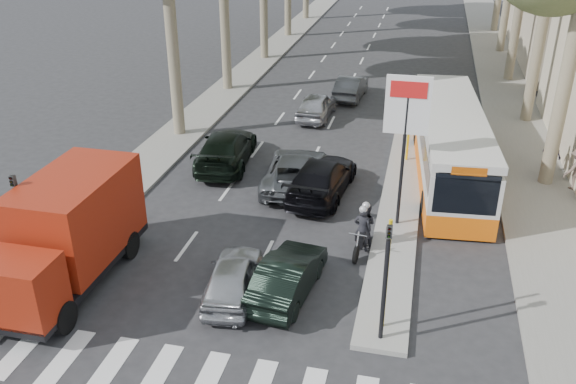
# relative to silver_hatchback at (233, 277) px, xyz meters

# --- Properties ---
(ground) EXTENTS (120.00, 120.00, 0.00)m
(ground) POSITION_rel_silver_hatchback_xyz_m (1.27, 0.30, -0.63)
(ground) COLOR #28282B
(ground) RESTS_ON ground
(sidewalk_right) EXTENTS (3.20, 70.00, 0.12)m
(sidewalk_right) POSITION_rel_silver_hatchback_xyz_m (9.87, 25.30, -0.57)
(sidewalk_right) COLOR gray
(sidewalk_right) RESTS_ON ground
(median_left) EXTENTS (2.40, 64.00, 0.12)m
(median_left) POSITION_rel_silver_hatchback_xyz_m (-6.73, 28.30, -0.57)
(median_left) COLOR gray
(median_left) RESTS_ON ground
(traffic_island) EXTENTS (1.50, 26.00, 0.16)m
(traffic_island) POSITION_rel_silver_hatchback_xyz_m (4.52, 11.30, -0.55)
(traffic_island) COLOR gray
(traffic_island) RESTS_ON ground
(billboard) EXTENTS (1.50, 12.10, 5.60)m
(billboard) POSITION_rel_silver_hatchback_xyz_m (4.52, 5.30, 3.08)
(billboard) COLOR yellow
(billboard) RESTS_ON ground
(traffic_light_island) EXTENTS (0.16, 0.41, 3.60)m
(traffic_light_island) POSITION_rel_silver_hatchback_xyz_m (4.52, -1.20, 1.86)
(traffic_light_island) COLOR black
(traffic_light_island) RESTS_ON ground
(traffic_light_left) EXTENTS (0.16, 0.41, 3.60)m
(traffic_light_left) POSITION_rel_silver_hatchback_xyz_m (-6.33, -0.70, 1.86)
(traffic_light_left) COLOR black
(traffic_light_left) RESTS_ON ground
(silver_hatchback) EXTENTS (1.92, 3.83, 1.25)m
(silver_hatchback) POSITION_rel_silver_hatchback_xyz_m (0.00, 0.00, 0.00)
(silver_hatchback) COLOR #ADAFB5
(silver_hatchback) RESTS_ON ground
(dark_hatchback) EXTENTS (1.81, 4.06, 1.29)m
(dark_hatchback) POSITION_rel_silver_hatchback_xyz_m (1.58, 0.40, 0.02)
(dark_hatchback) COLOR black
(dark_hatchback) RESTS_ON ground
(queue_car_a) EXTENTS (2.61, 5.10, 1.38)m
(queue_car_a) POSITION_rel_silver_hatchback_xyz_m (0.17, 7.84, 0.06)
(queue_car_a) COLOR #515459
(queue_car_a) RESTS_ON ground
(queue_car_b) EXTENTS (2.48, 5.21, 1.47)m
(queue_car_b) POSITION_rel_silver_hatchback_xyz_m (1.36, 7.30, 0.11)
(queue_car_b) COLOR black
(queue_car_b) RESTS_ON ground
(queue_car_c) EXTENTS (1.80, 4.12, 1.38)m
(queue_car_c) POSITION_rel_silver_hatchback_xyz_m (-0.56, 16.38, 0.06)
(queue_car_c) COLOR #B0B2B9
(queue_car_c) RESTS_ON ground
(queue_car_d) EXTENTS (1.67, 4.11, 1.33)m
(queue_car_d) POSITION_rel_silver_hatchback_xyz_m (0.77, 20.30, 0.04)
(queue_car_d) COLOR #45484C
(queue_car_d) RESTS_ON ground
(queue_car_e) EXTENTS (2.68, 5.41, 1.51)m
(queue_car_e) POSITION_rel_silver_hatchback_xyz_m (-3.29, 9.30, 0.13)
(queue_car_e) COLOR black
(queue_car_e) RESTS_ON ground
(red_truck) EXTENTS (2.40, 6.20, 3.30)m
(red_truck) POSITION_rel_silver_hatchback_xyz_m (-5.03, -0.42, 1.12)
(red_truck) COLOR black
(red_truck) RESTS_ON ground
(city_bus) EXTENTS (3.34, 11.29, 2.93)m
(city_bus) POSITION_rel_silver_hatchback_xyz_m (6.25, 10.21, 0.92)
(city_bus) COLOR orange
(city_bus) RESTS_ON ground
(motorcycle) EXTENTS (0.81, 2.05, 1.74)m
(motorcycle) POSITION_rel_silver_hatchback_xyz_m (3.47, 3.52, 0.17)
(motorcycle) COLOR black
(motorcycle) RESTS_ON ground
(pedestrian_near) EXTENTS (0.96, 1.10, 1.70)m
(pedestrian_near) POSITION_rel_silver_hatchback_xyz_m (10.51, 11.26, 0.35)
(pedestrian_near) COLOR #392F47
(pedestrian_near) RESTS_ON sidewalk_right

